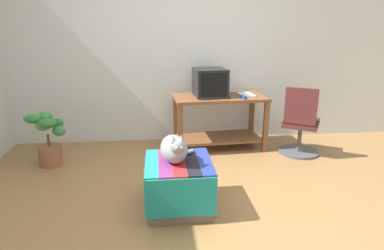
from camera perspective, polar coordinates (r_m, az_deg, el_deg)
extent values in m
plane|color=olive|center=(3.02, 1.10, -14.79)|extent=(14.00, 14.00, 0.00)
cube|color=silver|center=(4.62, -2.01, 13.24)|extent=(8.00, 0.10, 2.60)
cube|color=brown|center=(4.05, -2.03, -1.15)|extent=(0.06, 0.06, 0.67)
cube|color=brown|center=(4.33, 12.84, -0.36)|extent=(0.06, 0.06, 0.67)
cube|color=brown|center=(4.82, 10.43, 1.50)|extent=(0.06, 0.06, 0.67)
cube|color=brown|center=(4.57, -2.94, 0.91)|extent=(0.06, 0.06, 0.67)
cube|color=brown|center=(4.47, 4.68, -2.20)|extent=(1.14, 0.60, 0.02)
cube|color=brown|center=(4.32, 4.86, 4.84)|extent=(1.24, 0.70, 0.04)
cube|color=black|center=(4.32, 3.12, 5.29)|extent=(0.30, 0.34, 0.02)
cube|color=black|center=(4.29, 3.16, 7.51)|extent=(0.43, 0.48, 0.36)
cube|color=black|center=(4.07, 3.89, 7.12)|extent=(0.33, 0.03, 0.28)
cube|color=black|center=(4.15, 3.91, 4.84)|extent=(0.42, 0.20, 0.02)
cube|color=white|center=(4.37, 9.51, 5.24)|extent=(0.20, 0.29, 0.02)
cube|color=#7A664C|center=(2.98, -2.36, -10.50)|extent=(0.56, 0.58, 0.43)
cube|color=#1E897A|center=(2.67, -1.91, -12.80)|extent=(0.59, 0.01, 0.34)
cube|color=#1E897A|center=(2.88, -7.11, -6.70)|extent=(0.12, 0.63, 0.02)
cube|color=#7A2D6B|center=(2.88, -4.76, -6.63)|extent=(0.12, 0.63, 0.02)
cube|color=#AD2323|center=(2.88, -2.41, -6.55)|extent=(0.12, 0.63, 0.02)
cube|color=black|center=(2.89, -0.07, -6.47)|extent=(0.12, 0.63, 0.02)
cube|color=navy|center=(2.90, 2.25, -6.37)|extent=(0.12, 0.63, 0.02)
ellipsoid|color=gray|center=(2.83, -3.22, -4.22)|extent=(0.29, 0.38, 0.24)
sphere|color=gray|center=(2.69, -2.59, -3.84)|extent=(0.13, 0.13, 0.13)
cylinder|color=gray|center=(2.97, -1.79, -5.17)|extent=(0.24, 0.19, 0.04)
cone|color=gray|center=(2.66, -3.34, -2.39)|extent=(0.05, 0.05, 0.06)
cone|color=gray|center=(2.68, -1.90, -2.25)|extent=(0.05, 0.05, 0.06)
sphere|color=#C6D151|center=(2.63, -2.76, -4.10)|extent=(0.02, 0.02, 0.02)
sphere|color=#C6D151|center=(2.64, -1.84, -4.01)|extent=(0.02, 0.02, 0.02)
cylinder|color=brown|center=(4.23, -23.66, -4.91)|extent=(0.27, 0.27, 0.24)
cylinder|color=brown|center=(4.17, -23.96, -2.48)|extent=(0.03, 0.03, 0.14)
ellipsoid|color=#38843D|center=(4.06, -22.36, -0.96)|extent=(0.15, 0.10, 0.12)
ellipsoid|color=#2D7033|center=(4.20, -22.49, 0.29)|extent=(0.13, 0.10, 0.12)
ellipsoid|color=#38843D|center=(4.18, -24.45, 1.30)|extent=(0.18, 0.16, 0.12)
ellipsoid|color=#4C8E42|center=(4.18, -26.24, 1.08)|extent=(0.21, 0.11, 0.10)
ellipsoid|color=#2D7033|center=(4.11, -26.24, 0.90)|extent=(0.18, 0.11, 0.10)
ellipsoid|color=#4C8E42|center=(4.04, -24.73, -0.08)|extent=(0.18, 0.13, 0.12)
ellipsoid|color=#2D7033|center=(4.02, -24.15, 0.27)|extent=(0.22, 0.16, 0.12)
cylinder|color=#4C4C51|center=(4.51, 18.18, -4.45)|extent=(0.52, 0.52, 0.03)
cylinder|color=#4C4C51|center=(4.45, 18.39, -2.22)|extent=(0.05, 0.05, 0.34)
cube|color=#471E1E|center=(4.39, 18.64, 0.37)|extent=(0.58, 0.58, 0.08)
cube|color=#471E1E|center=(4.14, 18.62, 3.17)|extent=(0.35, 0.25, 0.44)
cube|color=#2342B7|center=(4.19, 9.07, 4.88)|extent=(0.05, 0.11, 0.04)
cylinder|color=black|center=(4.40, 8.69, 5.25)|extent=(0.02, 0.14, 0.01)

